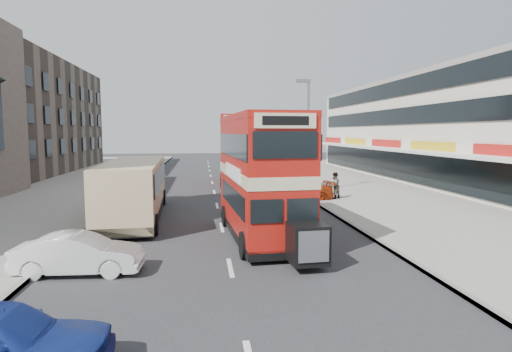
{
  "coord_description": "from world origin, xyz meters",
  "views": [
    {
      "loc": [
        -0.88,
        -11.67,
        4.44
      ],
      "look_at": [
        1.25,
        5.11,
        2.7
      ],
      "focal_mm": 30.02,
      "sensor_mm": 36.0,
      "label": 1
    }
  ],
  "objects_px": {
    "car_right_a": "(299,192)",
    "street_lamp": "(307,127)",
    "bus_main": "(261,176)",
    "car_right_c": "(261,168)",
    "car_left_front": "(79,254)",
    "pedestrian_near": "(335,185)",
    "bus_second": "(239,149)",
    "coach": "(134,187)",
    "cyclist": "(266,178)",
    "car_right_b": "(280,180)"
  },
  "relations": [
    {
      "from": "car_right_a",
      "to": "street_lamp",
      "type": "bearing_deg",
      "value": 152.7
    },
    {
      "from": "bus_main",
      "to": "car_right_c",
      "type": "bearing_deg",
      "value": -101.8
    },
    {
      "from": "car_left_front",
      "to": "pedestrian_near",
      "type": "bearing_deg",
      "value": -40.77
    },
    {
      "from": "bus_main",
      "to": "car_right_c",
      "type": "relative_size",
      "value": 2.26
    },
    {
      "from": "bus_second",
      "to": "coach",
      "type": "distance_m",
      "value": 16.37
    },
    {
      "from": "pedestrian_near",
      "to": "cyclist",
      "type": "xyz_separation_m",
      "value": [
        -3.4,
        7.43,
        -0.27
      ]
    },
    {
      "from": "coach",
      "to": "car_right_b",
      "type": "bearing_deg",
      "value": 45.52
    },
    {
      "from": "coach",
      "to": "car_right_c",
      "type": "distance_m",
      "value": 23.56
    },
    {
      "from": "car_right_a",
      "to": "pedestrian_near",
      "type": "distance_m",
      "value": 2.37
    },
    {
      "from": "street_lamp",
      "to": "car_right_a",
      "type": "bearing_deg",
      "value": -112.45
    },
    {
      "from": "bus_main",
      "to": "pedestrian_near",
      "type": "bearing_deg",
      "value": -127.74
    },
    {
      "from": "car_right_a",
      "to": "car_right_c",
      "type": "distance_m",
      "value": 17.3
    },
    {
      "from": "coach",
      "to": "car_right_c",
      "type": "xyz_separation_m",
      "value": [
        9.59,
        21.5,
        -0.93
      ]
    },
    {
      "from": "bus_second",
      "to": "cyclist",
      "type": "height_order",
      "value": "bus_second"
    },
    {
      "from": "car_right_a",
      "to": "cyclist",
      "type": "bearing_deg",
      "value": -176.61
    },
    {
      "from": "car_right_a",
      "to": "pedestrian_near",
      "type": "height_order",
      "value": "pedestrian_near"
    },
    {
      "from": "car_right_c",
      "to": "cyclist",
      "type": "height_order",
      "value": "cyclist"
    },
    {
      "from": "car_right_a",
      "to": "car_right_c",
      "type": "xyz_separation_m",
      "value": [
        -0.04,
        17.3,
        0.04
      ]
    },
    {
      "from": "bus_second",
      "to": "car_right_c",
      "type": "bearing_deg",
      "value": -108.14
    },
    {
      "from": "street_lamp",
      "to": "coach",
      "type": "bearing_deg",
      "value": -146.39
    },
    {
      "from": "street_lamp",
      "to": "car_right_a",
      "type": "distance_m",
      "value": 5.28
    },
    {
      "from": "street_lamp",
      "to": "car_right_a",
      "type": "xyz_separation_m",
      "value": [
        -1.25,
        -3.03,
        -4.14
      ]
    },
    {
      "from": "pedestrian_near",
      "to": "car_right_b",
      "type": "bearing_deg",
      "value": -102.23
    },
    {
      "from": "bus_second",
      "to": "coach",
      "type": "relative_size",
      "value": 1.0
    },
    {
      "from": "car_left_front",
      "to": "cyclist",
      "type": "xyz_separation_m",
      "value": [
        8.95,
        20.31,
        0.1
      ]
    },
    {
      "from": "cyclist",
      "to": "car_right_a",
      "type": "bearing_deg",
      "value": -83.08
    },
    {
      "from": "street_lamp",
      "to": "pedestrian_near",
      "type": "distance_m",
      "value": 5.01
    },
    {
      "from": "car_right_a",
      "to": "bus_second",
      "type": "bearing_deg",
      "value": -169.67
    },
    {
      "from": "coach",
      "to": "pedestrian_near",
      "type": "relative_size",
      "value": 6.04
    },
    {
      "from": "coach",
      "to": "car_right_a",
      "type": "bearing_deg",
      "value": 21.22
    },
    {
      "from": "bus_second",
      "to": "coach",
      "type": "height_order",
      "value": "bus_second"
    },
    {
      "from": "bus_main",
      "to": "pedestrian_near",
      "type": "height_order",
      "value": "bus_main"
    },
    {
      "from": "car_right_b",
      "to": "car_right_c",
      "type": "xyz_separation_m",
      "value": [
        -0.02,
        10.87,
        0.04
      ]
    },
    {
      "from": "car_right_a",
      "to": "car_right_b",
      "type": "relative_size",
      "value": 0.96
    },
    {
      "from": "street_lamp",
      "to": "car_right_a",
      "type": "height_order",
      "value": "street_lamp"
    },
    {
      "from": "pedestrian_near",
      "to": "cyclist",
      "type": "bearing_deg",
      "value": -97.48
    },
    {
      "from": "car_left_front",
      "to": "bus_second",
      "type": "bearing_deg",
      "value": -13.75
    },
    {
      "from": "car_right_a",
      "to": "coach",
      "type": "bearing_deg",
      "value": -71.27
    },
    {
      "from": "street_lamp",
      "to": "car_right_c",
      "type": "bearing_deg",
      "value": 95.18
    },
    {
      "from": "bus_second",
      "to": "pedestrian_near",
      "type": "bearing_deg",
      "value": 120.98
    },
    {
      "from": "car_right_b",
      "to": "car_right_c",
      "type": "distance_m",
      "value": 10.87
    },
    {
      "from": "coach",
      "to": "car_left_front",
      "type": "height_order",
      "value": "coach"
    },
    {
      "from": "bus_second",
      "to": "car_right_b",
      "type": "xyz_separation_m",
      "value": [
        2.87,
        -4.22,
        -2.34
      ]
    },
    {
      "from": "car_right_b",
      "to": "cyclist",
      "type": "relative_size",
      "value": 2.12
    },
    {
      "from": "car_right_a",
      "to": "car_right_c",
      "type": "relative_size",
      "value": 1.1
    },
    {
      "from": "coach",
      "to": "bus_main",
      "type": "bearing_deg",
      "value": -42.04
    },
    {
      "from": "car_right_c",
      "to": "bus_main",
      "type": "bearing_deg",
      "value": -7.97
    },
    {
      "from": "bus_main",
      "to": "car_left_front",
      "type": "xyz_separation_m",
      "value": [
        -6.3,
        -3.86,
        -1.99
      ]
    },
    {
      "from": "street_lamp",
      "to": "cyclist",
      "type": "xyz_separation_m",
      "value": [
        -2.31,
        4.31,
        -4.04
      ]
    },
    {
      "from": "car_left_front",
      "to": "car_right_c",
      "type": "height_order",
      "value": "car_right_c"
    }
  ]
}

